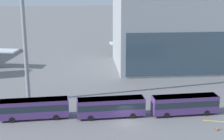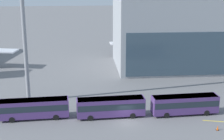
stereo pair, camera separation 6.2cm
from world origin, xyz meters
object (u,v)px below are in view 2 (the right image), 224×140
Objects in this scene: airliner_at_gate_far at (170,39)px; shuttle_bus_1 at (111,106)px; shuttle_bus_0 at (34,108)px; shuttle_bus_2 at (185,104)px; floodlight_mast at (22,1)px; traffic_cone_0 at (218,128)px.

airliner_at_gate_far reaches higher than shuttle_bus_1.
shuttle_bus_0 is 1.00× the size of shuttle_bus_1.
airliner_at_gate_far reaches higher than shuttle_bus_2.
shuttle_bus_2 is at bearing -17.35° from floodlight_mast.
airliner_at_gate_far is 3.16× the size of shuttle_bus_1.
shuttle_bus_2 is 14.36× the size of traffic_cone_0.
floodlight_mast is 39.37× the size of traffic_cone_0.
shuttle_bus_1 is (-21.85, -47.07, -2.66)m from airliner_at_gate_far.
shuttle_bus_1 is 24.68m from floodlight_mast.
floodlight_mast is 40.01m from traffic_cone_0.
shuttle_bus_0 is 13.02m from shuttle_bus_1.
airliner_at_gate_far is at bearing 45.75° from floodlight_mast.
airliner_at_gate_far is at bearing 61.90° from shuttle_bus_1.
airliner_at_gate_far is 51.96m from shuttle_bus_1.
shuttle_bus_0 is 19.35m from floodlight_mast.
shuttle_bus_1 is at bearing 157.98° from traffic_cone_0.
shuttle_bus_2 reaches higher than traffic_cone_0.
shuttle_bus_1 is 17.79m from traffic_cone_0.
shuttle_bus_2 is 7.74m from traffic_cone_0.
airliner_at_gate_far is 55.15m from floodlight_mast.
traffic_cone_0 is at bearing -26.20° from floodlight_mast.
shuttle_bus_0 is 1.00× the size of shuttle_bus_2.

